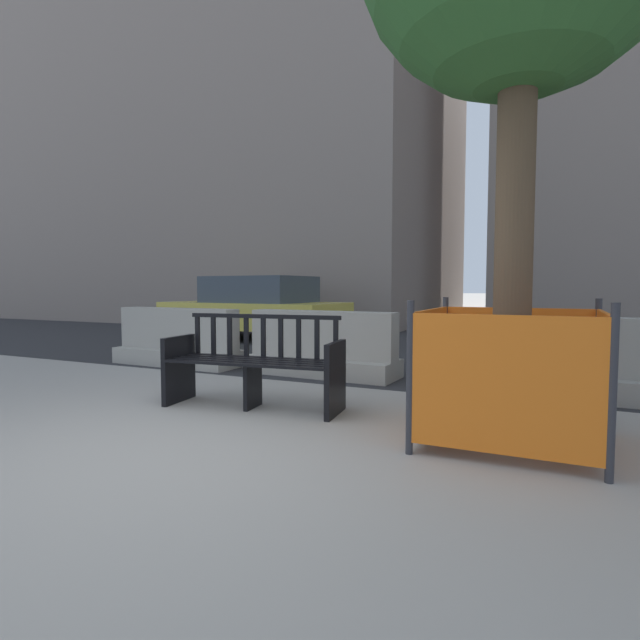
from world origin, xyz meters
name	(u,v)px	position (x,y,z in m)	size (l,w,h in m)	color
ground_plane	(165,454)	(0.00, 0.00, 0.00)	(200.00, 200.00, 0.00)	gray
street_asphalt	(436,338)	(0.00, 8.70, 0.00)	(120.00, 12.00, 0.01)	#28282B
street_bench	(254,366)	(-0.17, 1.40, 0.40)	(1.74, 0.71, 0.88)	black
jersey_barrier_centre	(322,349)	(-0.32, 3.25, 0.34)	(2.03, 0.77, 0.84)	#9E998E
jersey_barrier_left	(178,342)	(-2.62, 3.15, 0.34)	(2.02, 0.73, 0.84)	#9E998E
jersey_barrier_right	(549,363)	(2.37, 3.19, 0.34)	(2.01, 0.69, 0.84)	gray
construction_fence	(511,371)	(2.13, 1.31, 0.53)	(1.25, 1.25, 1.06)	#2D2D33
car_taxi_near	(256,308)	(-3.57, 6.76, 0.70)	(4.10, 2.16, 1.39)	#DBC64C
building_centre_left	(247,105)	(-8.65, 14.21, 8.25)	(14.99, 10.41, 16.49)	gray
building_far_left	(103,106)	(-20.03, 17.45, 10.97)	(10.29, 13.16, 21.93)	tan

